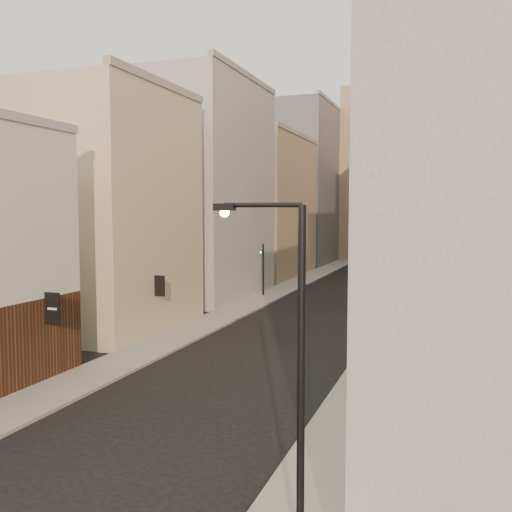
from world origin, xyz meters
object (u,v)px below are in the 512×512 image
(streetlamp_mid, at_px, (386,270))
(streetlamp_near, at_px, (292,360))
(traffic_light_left, at_px, (263,261))
(clock_tower, at_px, (389,154))
(traffic_light_right, at_px, (418,262))
(streetlamp_far, at_px, (406,247))
(white_tower, at_px, (458,135))

(streetlamp_mid, bearing_deg, streetlamp_near, -99.11)
(streetlamp_near, distance_m, traffic_light_left, 40.59)
(clock_tower, xyz_separation_m, traffic_light_right, (8.08, -49.85, -13.85))
(streetlamp_far, bearing_deg, streetlamp_near, -111.35)
(clock_tower, relative_size, streetlamp_near, 5.45)
(white_tower, bearing_deg, traffic_light_left, -115.97)
(streetlamp_near, xyz_separation_m, traffic_light_right, (0.49, 37.20, -0.93))
(clock_tower, distance_m, white_tower, 17.83)
(clock_tower, height_order, traffic_light_right, clock_tower)
(streetlamp_far, height_order, traffic_light_right, streetlamp_far)
(clock_tower, height_order, streetlamp_far, clock_tower)
(streetlamp_far, bearing_deg, white_tower, 61.09)
(white_tower, height_order, streetlamp_far, white_tower)
(streetlamp_far, xyz_separation_m, traffic_light_right, (1.08, -1.77, -1.17))
(streetlamp_near, height_order, streetlamp_far, streetlamp_far)
(white_tower, xyz_separation_m, streetlamp_far, (-4.00, -34.08, -13.65))
(streetlamp_mid, xyz_separation_m, traffic_light_right, (0.50, 18.87, -1.15))
(streetlamp_mid, bearing_deg, traffic_light_right, 79.37)
(streetlamp_near, xyz_separation_m, traffic_light_left, (-13.54, 38.25, -1.32))
(clock_tower, distance_m, traffic_light_right, 52.36)
(white_tower, relative_size, traffic_light_left, 8.30)
(white_tower, distance_m, traffic_light_left, 41.60)
(clock_tower, distance_m, streetlamp_near, 88.33)
(clock_tower, distance_m, traffic_light_left, 51.19)
(streetlamp_far, bearing_deg, traffic_light_right, -80.87)
(clock_tower, bearing_deg, streetlamp_near, -85.02)
(traffic_light_left, bearing_deg, streetlamp_far, -165.69)
(streetlamp_far, relative_size, traffic_light_left, 1.73)
(traffic_light_right, bearing_deg, traffic_light_left, 0.54)
(white_tower, bearing_deg, traffic_light_right, -94.66)
(streetlamp_far, bearing_deg, clock_tower, 76.07)
(white_tower, bearing_deg, streetlamp_far, -96.69)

